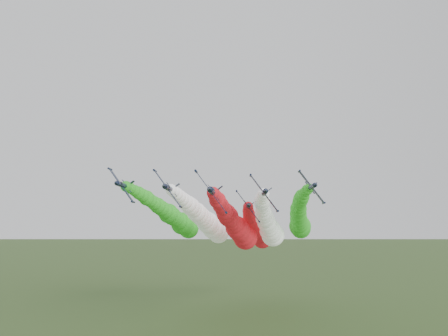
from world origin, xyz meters
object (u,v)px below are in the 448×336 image
(jet_lead, at_px, (237,228))
(jet_outer_left, at_px, (175,218))
(jet_inner_right, at_px, (269,226))
(jet_trail, at_px, (257,230))
(jet_inner_left, at_px, (207,222))
(jet_outer_right, at_px, (300,219))

(jet_lead, distance_m, jet_outer_left, 27.41)
(jet_inner_right, distance_m, jet_trail, 15.09)
(jet_inner_left, bearing_deg, jet_inner_right, 7.29)
(jet_inner_right, distance_m, jet_outer_left, 31.51)
(jet_inner_left, xyz_separation_m, jet_outer_left, (-11.52, 7.42, 1.43))
(jet_trail, bearing_deg, jet_inner_right, -77.57)
(jet_inner_right, xyz_separation_m, jet_outer_right, (11.30, 10.61, 2.32))
(jet_lead, height_order, jet_outer_right, jet_outer_right)
(jet_trail, bearing_deg, jet_outer_right, -15.51)
(jet_inner_right, height_order, jet_outer_right, jet_outer_right)
(jet_inner_right, bearing_deg, jet_inner_left, -172.71)
(jet_outer_left, bearing_deg, jet_inner_right, -9.01)
(jet_outer_right, bearing_deg, jet_trail, 164.49)
(jet_lead, relative_size, jet_outer_right, 1.00)
(jet_inner_right, xyz_separation_m, jet_outer_left, (-31.03, 4.92, 2.48))
(jet_inner_right, height_order, jet_trail, jet_inner_right)
(jet_outer_left, xyz_separation_m, jet_outer_right, (42.33, 5.69, -0.16))
(jet_outer_left, relative_size, jet_outer_right, 1.00)
(jet_lead, xyz_separation_m, jet_outer_left, (-21.05, 17.28, 3.07))
(jet_outer_left, distance_m, jet_outer_right, 42.71)
(jet_trail, bearing_deg, jet_inner_left, -133.52)
(jet_lead, bearing_deg, jet_outer_right, 47.20)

